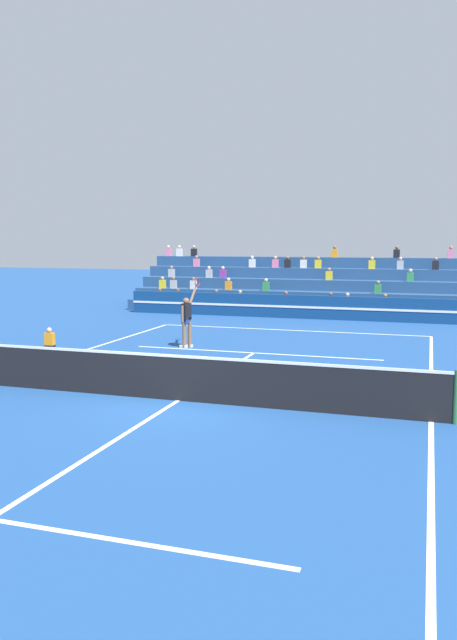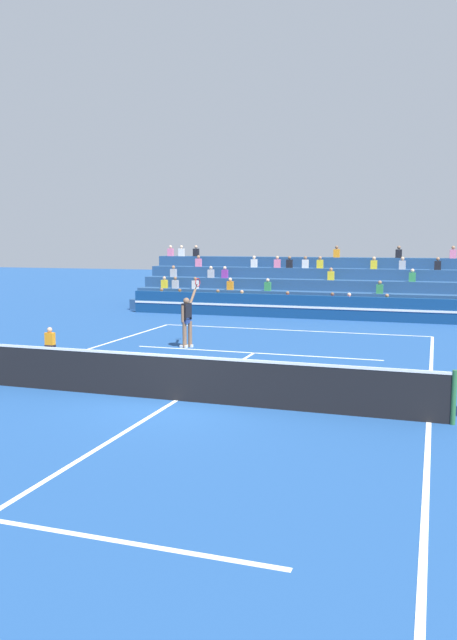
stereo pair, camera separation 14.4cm
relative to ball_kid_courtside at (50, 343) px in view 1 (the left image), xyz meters
The scene contains 8 objects.
ground_plane 7.67m from the ball_kid_courtside, 34.65° to the right, with size 120.00×120.00×0.00m, color navy.
court_lines 7.67m from the ball_kid_courtside, 34.65° to the right, with size 11.10×23.90×0.01m.
tennis_net 7.66m from the ball_kid_courtside, 34.65° to the right, with size 12.00×0.10×1.10m.
sponsor_banner_wall 13.17m from the ball_kid_courtside, 61.41° to the left, with size 18.00×0.26×1.10m.
bleacher_stand 16.61m from the ball_kid_courtside, 67.72° to the left, with size 19.63×4.75×3.38m.
ball_kid_courtside is the anchor object (origin of this frame).
tennis_player 4.57m from the ball_kid_courtside, 32.15° to the left, with size 0.42×1.20×2.40m.
tennis_ball 8.52m from the ball_kid_courtside, 13.89° to the right, with size 0.07×0.07×0.07m, color #C6DB33.
Camera 1 is at (5.36, -12.84, 3.61)m, focal length 35.00 mm.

